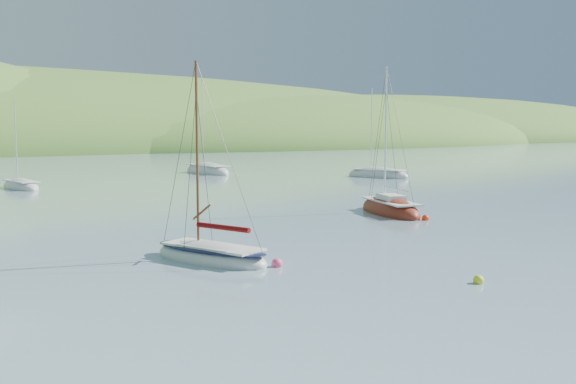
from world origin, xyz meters
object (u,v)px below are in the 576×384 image
distant_sloop_a (21,187)px  sloop_red (390,210)px  distant_sloop_b (207,172)px  distant_sloop_d (378,176)px  daysailer_white (211,256)px

distant_sloop_a → sloop_red: bearing=-71.1°
distant_sloop_b → distant_sloop_d: size_ratio=1.16×
distant_sloop_b → distant_sloop_d: bearing=-53.2°
daysailer_white → distant_sloop_a: 40.09m
sloop_red → distant_sloop_d: distant_sloop_d is taller
daysailer_white → sloop_red: sloop_red is taller
daysailer_white → distant_sloop_d: size_ratio=0.84×
sloop_red → distant_sloop_d: bearing=66.9°
distant_sloop_a → distant_sloop_d: distant_sloop_d is taller
distant_sloop_d → distant_sloop_a: bearing=148.8°
daysailer_white → distant_sloop_d: 49.38m
daysailer_white → distant_sloop_d: (37.41, 32.23, -0.03)m
sloop_red → distant_sloop_d: 31.94m
distant_sloop_b → distant_sloop_d: 21.91m
sloop_red → distant_sloop_b: 41.84m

